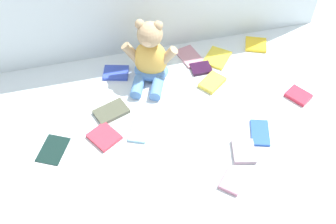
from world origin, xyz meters
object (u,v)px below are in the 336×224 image
Objects in this scene: book_case_1 at (104,137)px; book_case_3 at (298,96)px; book_case_2 at (139,130)px; book_case_12 at (212,82)px; teddy_bear at (150,58)px; book_case_11 at (260,133)px; book_case_4 at (116,73)px; book_case_7 at (190,57)px; book_case_5 at (233,180)px; book_case_9 at (256,45)px; book_case_13 at (53,149)px; book_case_10 at (217,58)px; book_case_0 at (201,68)px; book_case_6 at (244,151)px; book_case_8 at (111,112)px.

book_case_1 is 1.15× the size of book_case_3.
book_case_12 is (0.36, 0.18, 0.00)m from book_case_2.
teddy_bear is 2.35× the size of book_case_11.
book_case_7 is at bearing -70.22° from book_case_4.
book_case_1 is at bearing 6.01° from book_case_5.
book_case_1 is 0.86m from book_case_9.
book_case_7 is 0.75m from book_case_13.
book_case_12 is at bearing 104.18° from book_case_10.
book_case_12 is at bearing -57.20° from book_case_5.
book_case_12 is (-0.07, -0.15, 0.00)m from book_case_10.
book_case_0 is at bearing -117.43° from book_case_2.
book_case_12 is at bearing -58.51° from book_case_3.
book_case_13 is (-0.34, -0.01, -0.00)m from book_case_2.
book_case_9 is at bearing -126.69° from book_case_2.
book_case_11 is 1.12× the size of book_case_12.
book_case_3 is at bearing 122.03° from book_case_7.
book_case_2 reaches higher than book_case_7.
teddy_bear is 0.39m from book_case_1.
book_case_11 is (0.03, -0.45, -0.00)m from book_case_10.
book_case_9 is 0.79× the size of book_case_11.
book_case_13 is (-0.70, 0.19, -0.00)m from book_case_6.
teddy_bear is at bearing 17.52° from book_case_1.
book_case_0 is 0.95× the size of book_case_3.
book_case_2 is 0.92× the size of book_case_13.
book_case_8 is at bearing -139.11° from book_case_9.
book_case_5 is 0.91× the size of book_case_12.
book_case_13 is at bearing 68.45° from book_case_12.
book_case_10 is 0.46m from book_case_11.
book_case_6 is at bearing 122.55° from book_case_10.
book_case_4 is at bearing -60.44° from book_case_2.
teddy_bear is at bearing -57.37° from book_case_3.
book_case_13 is (-0.68, -0.29, -0.00)m from book_case_0.
book_case_11 is (0.55, -0.25, -0.00)m from book_case_8.
book_case_9 is (0.68, 0.03, 0.00)m from book_case_4.
book_case_11 is at bearing -163.94° from book_case_0.
book_case_0 is 0.10m from book_case_7.
teddy_bear is 2.62× the size of book_case_12.
book_case_12 reaches higher than book_case_9.
book_case_2 is (-0.34, -0.28, -0.00)m from book_case_0.
book_case_1 reaches higher than book_case_2.
book_case_3 is 0.40m from book_case_10.
book_case_1 is 0.82× the size of book_case_7.
book_case_3 reaches higher than book_case_7.
book_case_4 is 0.72m from book_case_5.
book_case_3 is at bearing -60.18° from book_case_9.
book_case_6 is at bearing -177.46° from book_case_0.
book_case_5 is 1.03× the size of book_case_9.
book_case_5 reaches higher than book_case_0.
book_case_12 reaches higher than book_case_10.
book_case_0 is 0.81× the size of book_case_12.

